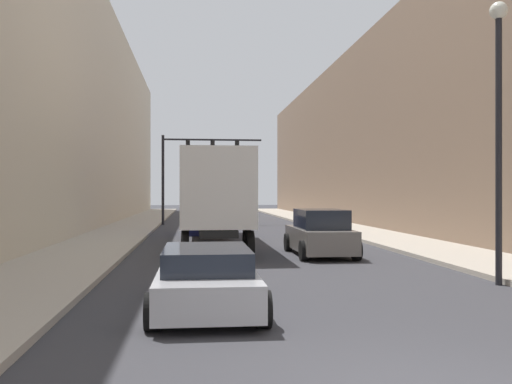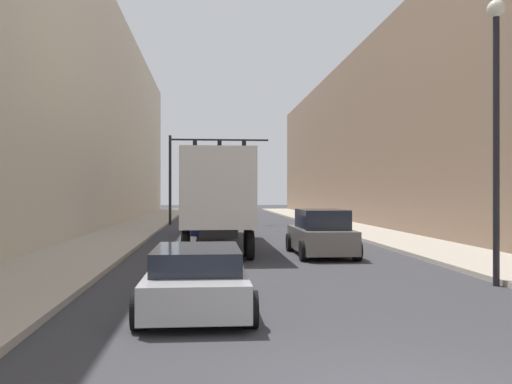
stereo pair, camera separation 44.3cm
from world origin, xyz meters
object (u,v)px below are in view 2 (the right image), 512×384
semi_truck (215,196)px  traffic_signal_gantry (197,161)px  suv_car (321,234)px  street_lamp (496,103)px  sedan_car (197,278)px

semi_truck → traffic_signal_gantry: traffic_signal_gantry is taller
traffic_signal_gantry → semi_truck: bearing=-86.0°
semi_truck → traffic_signal_gantry: (-1.10, 15.68, 2.45)m
suv_car → street_lamp: (2.98, -7.01, 3.71)m
traffic_signal_gantry → street_lamp: 28.87m
traffic_signal_gantry → street_lamp: size_ratio=1.02×
semi_truck → street_lamp: 14.05m
sedan_car → traffic_signal_gantry: 30.16m
semi_truck → sedan_car: bearing=-92.2°
sedan_car → traffic_signal_gantry: bearing=91.1°
street_lamp → semi_truck: bearing=119.2°
suv_car → traffic_signal_gantry: bearing=103.2°
sedan_car → street_lamp: 8.54m
sedan_car → street_lamp: street_lamp is taller
sedan_car → street_lamp: size_ratio=0.68×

